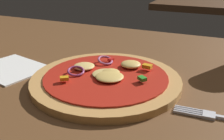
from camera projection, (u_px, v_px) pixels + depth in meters
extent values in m
cube|color=brown|center=(103.00, 95.00, 0.49)|extent=(1.45, 0.88, 0.04)
cylinder|color=tan|center=(108.00, 80.00, 0.49)|extent=(0.28, 0.28, 0.01)
cylinder|color=red|center=(108.00, 76.00, 0.48)|extent=(0.23, 0.23, 0.00)
ellipsoid|color=#EFCC72|center=(107.00, 74.00, 0.48)|extent=(0.05, 0.05, 0.01)
ellipsoid|color=#E5BC60|center=(110.00, 76.00, 0.47)|extent=(0.05, 0.05, 0.01)
ellipsoid|color=#E5BC60|center=(111.00, 72.00, 0.49)|extent=(0.03, 0.03, 0.01)
ellipsoid|color=#EFCC72|center=(84.00, 66.00, 0.51)|extent=(0.04, 0.04, 0.01)
ellipsoid|color=#E5BC60|center=(131.00, 64.00, 0.52)|extent=(0.04, 0.04, 0.01)
torus|color=#93386B|center=(76.00, 71.00, 0.49)|extent=(0.05, 0.05, 0.01)
torus|color=#B25984|center=(105.00, 60.00, 0.54)|extent=(0.04, 0.04, 0.01)
cube|color=#2D8C28|center=(142.00, 78.00, 0.45)|extent=(0.02, 0.02, 0.01)
cube|color=orange|center=(147.00, 66.00, 0.50)|extent=(0.02, 0.01, 0.01)
cube|color=red|center=(111.00, 59.00, 0.55)|extent=(0.01, 0.01, 0.00)
cube|color=orange|center=(64.00, 78.00, 0.45)|extent=(0.02, 0.02, 0.01)
cube|color=silver|center=(209.00, 115.00, 0.38)|extent=(0.02, 0.02, 0.01)
cube|color=silver|center=(189.00, 109.00, 0.40)|extent=(0.04, 0.00, 0.00)
cube|color=silver|center=(188.00, 110.00, 0.40)|extent=(0.04, 0.00, 0.00)
cube|color=silver|center=(188.00, 112.00, 0.39)|extent=(0.04, 0.00, 0.00)
cube|color=silver|center=(187.00, 114.00, 0.39)|extent=(0.04, 0.00, 0.00)
cube|color=white|center=(11.00, 68.00, 0.56)|extent=(0.17, 0.15, 0.00)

